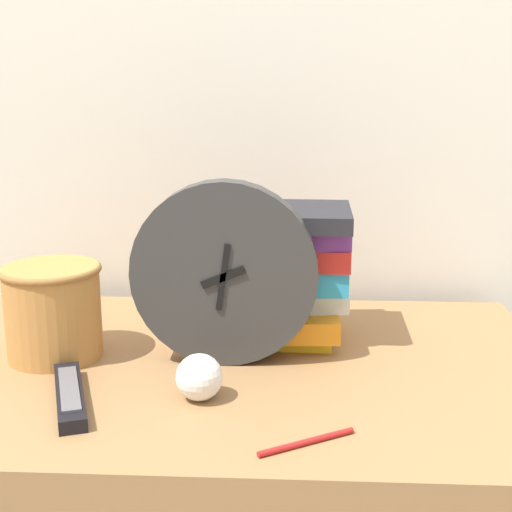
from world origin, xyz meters
The scene contains 7 objects.
wall_back centered at (0.00, 0.75, 1.20)m, with size 6.00×0.04×2.40m.
desk_clock centered at (0.00, 0.34, 0.87)m, with size 0.29×0.05×0.29m.
book_stack centered at (0.10, 0.46, 0.84)m, with size 0.22×0.20×0.23m.
basket centered at (-0.28, 0.35, 0.80)m, with size 0.16×0.16×0.15m.
tv_remote centered at (-0.21, 0.18, 0.73)m, with size 0.10×0.20×0.02m.
crumpled_paper_ball centered at (-0.02, 0.20, 0.75)m, with size 0.07×0.07×0.07m.
pen centered at (0.13, 0.08, 0.72)m, with size 0.12×0.08×0.01m.
Camera 1 is at (0.10, -0.73, 1.17)m, focal length 50.00 mm.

